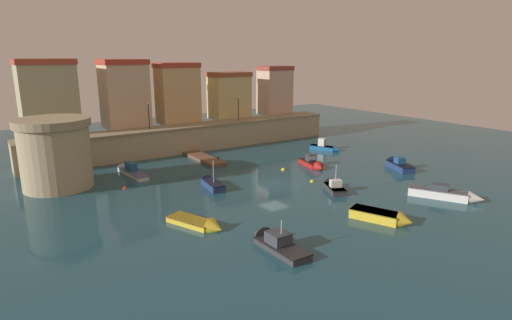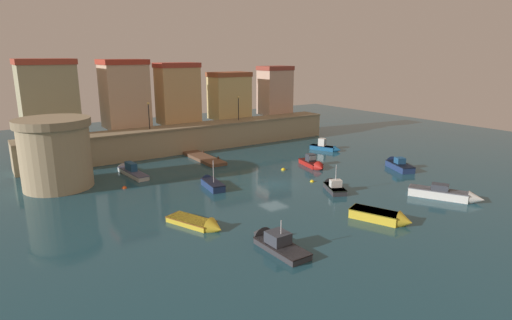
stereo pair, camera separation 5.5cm
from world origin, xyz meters
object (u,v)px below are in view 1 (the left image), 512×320
object	(u,v)px
quay_lamp_1	(238,104)
moored_boat_1	(448,194)
fortress_tower	(55,153)
quay_lamp_0	(149,111)
moored_boat_2	(396,164)
moored_boat_8	(326,147)
mooring_buoy_1	(312,182)
moored_boat_7	(333,186)
mooring_buoy_2	(283,170)
moored_boat_4	(313,164)
moored_boat_10	(273,241)
moored_boat_6	(385,217)
moored_boat_0	(201,224)
moored_boat_5	(211,183)
moored_boat_3	(129,170)
mooring_buoy_0	(124,188)

from	to	relation	value
quay_lamp_1	moored_boat_1	xyz separation A→B (m)	(3.11, -33.10, -5.60)
fortress_tower	quay_lamp_0	xyz separation A→B (m)	(13.06, 8.34, 2.39)
moored_boat_1	moored_boat_2	world-z (taller)	moored_boat_2
moored_boat_8	fortress_tower	bearing A→B (deg)	-117.99
quay_lamp_1	mooring_buoy_1	distance (m)	22.81
moored_boat_7	moored_boat_8	bearing A→B (deg)	-15.36
fortress_tower	mooring_buoy_2	bearing A→B (deg)	-18.14
moored_boat_7	mooring_buoy_2	xyz separation A→B (m)	(0.36, 8.80, -0.38)
moored_boat_4	moored_boat_2	bearing A→B (deg)	65.69
moored_boat_8	mooring_buoy_1	size ratio (longest dim) A/B	10.42
moored_boat_4	quay_lamp_1	bearing A→B (deg)	-167.08
moored_boat_2	moored_boat_10	size ratio (longest dim) A/B	0.95
moored_boat_4	moored_boat_6	xyz separation A→B (m)	(-6.77, -16.51, 0.00)
moored_boat_0	moored_boat_5	size ratio (longest dim) A/B	1.14
moored_boat_1	moored_boat_2	size ratio (longest dim) A/B	1.21
moored_boat_6	moored_boat_0	bearing A→B (deg)	-142.03
moored_boat_8	moored_boat_3	bearing A→B (deg)	-121.23
moored_boat_3	mooring_buoy_1	world-z (taller)	moored_boat_3
moored_boat_0	mooring_buoy_0	distance (m)	13.66
moored_boat_3	moored_boat_6	world-z (taller)	moored_boat_3
fortress_tower	moored_boat_5	distance (m)	16.13
moored_boat_8	mooring_buoy_2	xyz separation A→B (m)	(-11.66, -5.06, -0.47)
moored_boat_2	quay_lamp_0	bearing A→B (deg)	66.96
moored_boat_4	mooring_buoy_1	bearing A→B (deg)	-30.70
moored_boat_8	moored_boat_2	bearing A→B (deg)	-21.44
moored_boat_0	moored_boat_3	distance (m)	18.68
quay_lamp_0	mooring_buoy_1	world-z (taller)	quay_lamp_0
moored_boat_1	moored_boat_7	bearing A→B (deg)	-167.34
moored_boat_2	mooring_buoy_2	size ratio (longest dim) A/B	10.50
moored_boat_2	moored_boat_6	world-z (taller)	moored_boat_2
fortress_tower	moored_boat_3	size ratio (longest dim) A/B	1.00
moored_boat_4	moored_boat_10	distance (m)	22.81
moored_boat_8	moored_boat_10	world-z (taller)	moored_boat_10
fortress_tower	moored_boat_2	size ratio (longest dim) A/B	1.35
moored_boat_5	mooring_buoy_2	distance (m)	10.33
moored_boat_5	mooring_buoy_1	world-z (taller)	moored_boat_5
moored_boat_10	moored_boat_2	bearing A→B (deg)	-71.65
moored_boat_0	quay_lamp_1	bearing A→B (deg)	120.62
fortress_tower	moored_boat_2	world-z (taller)	fortress_tower
moored_boat_5	moored_boat_7	size ratio (longest dim) A/B	1.10
quay_lamp_0	mooring_buoy_1	distance (m)	24.65
moored_boat_2	mooring_buoy_2	xyz separation A→B (m)	(-12.12, 6.88, -0.45)
moored_boat_6	quay_lamp_1	bearing A→B (deg)	146.69
moored_boat_0	moored_boat_8	world-z (taller)	moored_boat_8
moored_boat_1	moored_boat_5	bearing A→B (deg)	-161.57
mooring_buoy_0	moored_boat_10	bearing A→B (deg)	-76.13
moored_boat_4	moored_boat_7	xyz separation A→B (m)	(-4.30, -7.89, -0.04)
fortress_tower	quay_lamp_1	bearing A→B (deg)	17.08
moored_boat_4	moored_boat_10	bearing A→B (deg)	-36.99
moored_boat_2	mooring_buoy_0	distance (m)	31.90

